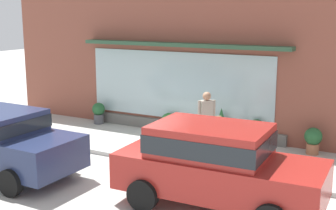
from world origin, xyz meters
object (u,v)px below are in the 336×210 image
fire_hydrant (174,137)px  pedestrian_with_handbag (207,117)px  parked_car_red (216,162)px  potted_plant_near_hydrant (169,122)px  potted_plant_low_front (194,129)px  potted_plant_doorstep (256,132)px  potted_plant_by_entrance (221,125)px  potted_plant_trailing_edge (99,112)px  potted_plant_window_left (313,139)px

fire_hydrant → pedestrian_with_handbag: bearing=23.7°
parked_car_red → potted_plant_near_hydrant: bearing=125.9°
potted_plant_low_front → potted_plant_doorstep: potted_plant_doorstep is taller
potted_plant_by_entrance → potted_plant_doorstep: (1.11, 0.06, -0.09)m
parked_car_red → potted_plant_by_entrance: (-1.77, 4.67, -0.47)m
potted_plant_by_entrance → parked_car_red: bearing=-69.2°
potted_plant_near_hydrant → potted_plant_by_entrance: bearing=0.7°
pedestrian_with_handbag → potted_plant_by_entrance: bearing=53.8°
fire_hydrant → pedestrian_with_handbag: pedestrian_with_handbag is taller
potted_plant_doorstep → parked_car_red: bearing=-82.1°
pedestrian_with_handbag → potted_plant_by_entrance: 1.54m
pedestrian_with_handbag → parked_car_red: pedestrian_with_handbag is taller
fire_hydrant → parked_car_red: (2.47, -2.87, 0.51)m
potted_plant_low_front → potted_plant_trailing_edge: potted_plant_trailing_edge is taller
potted_plant_window_left → potted_plant_trailing_edge: bearing=179.9°
pedestrian_with_handbag → potted_plant_trailing_edge: size_ratio=2.33×
pedestrian_with_handbag → potted_plant_doorstep: 1.89m
parked_car_red → potted_plant_trailing_edge: bearing=142.6°
potted_plant_window_left → potted_plant_doorstep: bearing=174.4°
potted_plant_window_left → potted_plant_trailing_edge: (-7.45, 0.01, -0.02)m
fire_hydrant → potted_plant_window_left: size_ratio=1.16×
fire_hydrant → potted_plant_trailing_edge: 4.30m
fire_hydrant → potted_plant_trailing_edge: (-3.95, 1.70, -0.03)m
fire_hydrant → potted_plant_window_left: (3.51, 1.69, -0.01)m
potted_plant_low_front → potted_plant_by_entrance: bearing=7.6°
potted_plant_doorstep → potted_plant_trailing_edge: potted_plant_doorstep is taller
parked_car_red → potted_plant_window_left: 4.71m
pedestrian_with_handbag → potted_plant_near_hydrant: 2.54m
pedestrian_with_handbag → parked_car_red: 3.62m
parked_car_red → potted_plant_low_front: (-2.64, 4.56, -0.69)m
fire_hydrant → potted_plant_window_left: 3.89m
pedestrian_with_handbag → fire_hydrant: bearing=161.4°
potted_plant_doorstep → potted_plant_near_hydrant: bearing=-178.5°
potted_plant_by_entrance → potted_plant_low_front: size_ratio=1.95×
potted_plant_near_hydrant → pedestrian_with_handbag: bearing=-35.2°
potted_plant_window_left → potted_plant_near_hydrant: size_ratio=1.15×
parked_car_red → potted_plant_by_entrance: bearing=108.8°
potted_plant_by_entrance → potted_plant_near_hydrant: potted_plant_by_entrance is taller
potted_plant_by_entrance → potted_plant_window_left: size_ratio=1.34×
parked_car_red → potted_plant_window_left: parked_car_red is taller
potted_plant_by_entrance → potted_plant_trailing_edge: size_ratio=1.36×
potted_plant_trailing_edge → parked_car_red: bearing=-35.5°
potted_plant_low_front → potted_plant_doorstep: size_ratio=0.68×
parked_car_red → fire_hydrant: bearing=128.8°
potted_plant_by_entrance → potted_plant_window_left: (2.81, -0.11, -0.06)m
fire_hydrant → potted_plant_doorstep: 2.60m
potted_plant_low_front → potted_plant_trailing_edge: 3.78m
potted_plant_low_front → potted_plant_near_hydrant: 0.98m
potted_plant_by_entrance → potted_plant_window_left: potted_plant_by_entrance is taller
potted_plant_low_front → potted_plant_trailing_edge: (-3.78, 0.01, 0.14)m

